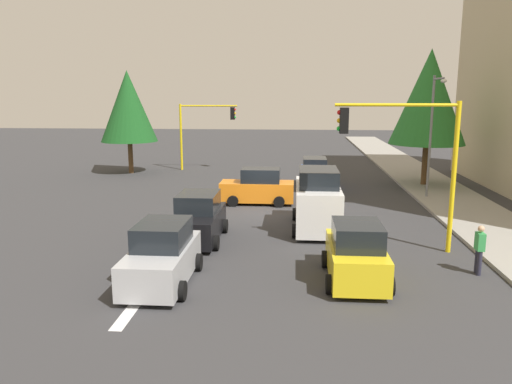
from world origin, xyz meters
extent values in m
plane|color=#353538|center=(0.00, 0.00, 0.00)|extent=(120.00, 120.00, 0.00)
cube|color=gray|center=(-5.00, 10.50, 0.07)|extent=(80.00, 4.00, 0.15)
cube|color=silver|center=(12.30, -3.00, 0.01)|extent=(2.20, 0.36, 0.01)
cone|color=silver|center=(11.00, -3.00, 0.01)|extent=(0.01, 1.10, 1.10)
cylinder|color=yellow|center=(6.00, 7.50, 2.87)|extent=(0.18, 0.18, 5.74)
cylinder|color=yellow|center=(6.00, 5.25, 5.59)|extent=(0.12, 4.50, 0.12)
cube|color=black|center=(6.00, 3.36, 5.01)|extent=(0.36, 0.32, 0.96)
sphere|color=red|center=(6.00, 3.18, 5.31)|extent=(0.18, 0.18, 0.18)
sphere|color=yellow|center=(6.00, 3.18, 5.01)|extent=(0.18, 0.18, 0.18)
sphere|color=green|center=(6.00, 3.18, 4.71)|extent=(0.18, 0.18, 0.18)
cylinder|color=yellow|center=(-14.00, -7.50, 2.61)|extent=(0.18, 0.18, 5.22)
cylinder|color=yellow|center=(-14.00, -5.25, 5.07)|extent=(0.12, 4.50, 0.12)
cube|color=black|center=(-14.00, -3.36, 4.49)|extent=(0.36, 0.32, 0.96)
sphere|color=red|center=(-14.00, -3.18, 4.79)|extent=(0.18, 0.18, 0.18)
sphere|color=yellow|center=(-14.00, -3.18, 4.49)|extent=(0.18, 0.18, 0.18)
sphere|color=green|center=(-14.00, -3.18, 4.19)|extent=(0.18, 0.18, 0.18)
cylinder|color=slate|center=(-4.00, 9.20, 3.50)|extent=(0.14, 0.14, 7.00)
cylinder|color=slate|center=(-3.10, 9.20, 6.80)|extent=(1.80, 0.10, 0.10)
ellipsoid|color=silver|center=(-2.20, 9.20, 6.65)|extent=(0.56, 0.28, 0.20)
cylinder|color=brown|center=(-12.00, -11.00, 1.32)|extent=(0.36, 0.36, 2.64)
cone|color=#19511E|center=(-12.00, -11.00, 5.08)|extent=(4.22, 4.22, 5.28)
cylinder|color=brown|center=(-8.00, 10.00, 1.50)|extent=(0.36, 0.36, 3.00)
cone|color=#28752D|center=(-8.00, 10.00, 5.79)|extent=(4.79, 4.79, 5.99)
cube|color=white|center=(3.05, 2.59, 1.09)|extent=(4.80, 1.90, 1.85)
cube|color=black|center=(3.29, 2.59, 2.40)|extent=(2.50, 1.67, 0.76)
cylinder|color=black|center=(1.56, 1.58, 0.30)|extent=(0.60, 0.20, 0.60)
cylinder|color=black|center=(1.56, 3.60, 0.30)|extent=(0.60, 0.20, 0.60)
cylinder|color=black|center=(4.53, 1.58, 0.30)|extent=(0.60, 0.20, 0.60)
cylinder|color=black|center=(4.53, 3.60, 0.30)|extent=(0.60, 0.20, 0.60)
cube|color=#B2B5BA|center=(10.06, -2.64, 0.69)|extent=(4.11, 1.74, 1.05)
cube|color=black|center=(9.85, -2.64, 1.60)|extent=(2.14, 1.54, 0.76)
cylinder|color=black|center=(11.33, -1.71, 0.30)|extent=(0.60, 0.20, 0.60)
cylinder|color=black|center=(11.33, -3.57, 0.30)|extent=(0.60, 0.20, 0.60)
cylinder|color=black|center=(8.78, -1.71, 0.30)|extent=(0.60, 0.20, 0.60)
cylinder|color=black|center=(8.78, -3.57, 0.30)|extent=(0.60, 0.20, 0.60)
cube|color=orange|center=(-2.00, -0.51, 0.69)|extent=(1.63, 4.04, 1.05)
cube|color=black|center=(-2.00, -0.31, 1.60)|extent=(1.43, 2.10, 0.76)
cylinder|color=black|center=(-1.13, -1.76, 0.30)|extent=(0.20, 0.60, 0.60)
cylinder|color=black|center=(-2.87, -1.76, 0.30)|extent=(0.20, 0.60, 0.60)
cylinder|color=black|center=(-1.13, 0.74, 0.30)|extent=(0.20, 0.60, 0.60)
cylinder|color=black|center=(-2.87, 0.74, 0.30)|extent=(0.20, 0.60, 0.60)
cube|color=black|center=(5.26, -2.42, 0.69)|extent=(4.06, 1.80, 1.05)
cube|color=black|center=(5.06, -2.42, 1.60)|extent=(2.11, 1.58, 0.76)
cylinder|color=black|center=(6.52, -1.46, 0.30)|extent=(0.60, 0.20, 0.60)
cylinder|color=black|center=(6.52, -3.37, 0.30)|extent=(0.60, 0.20, 0.60)
cylinder|color=black|center=(4.01, -1.46, 0.30)|extent=(0.60, 0.20, 0.60)
cylinder|color=black|center=(4.01, -3.37, 0.30)|extent=(0.60, 0.20, 0.60)
cube|color=yellow|center=(9.29, 3.57, 0.69)|extent=(3.77, 1.72, 1.05)
cube|color=black|center=(9.48, 3.57, 1.60)|extent=(1.96, 1.51, 0.76)
cylinder|color=black|center=(8.12, 2.65, 0.30)|extent=(0.60, 0.20, 0.60)
cylinder|color=black|center=(8.12, 4.49, 0.30)|extent=(0.60, 0.20, 0.60)
cylinder|color=black|center=(10.46, 2.65, 0.30)|extent=(0.60, 0.20, 0.60)
cylinder|color=black|center=(10.46, 4.49, 0.30)|extent=(0.60, 0.20, 0.60)
cube|color=blue|center=(-7.10, 2.81, 0.69)|extent=(4.05, 1.67, 1.05)
cube|color=black|center=(-6.90, 2.81, 1.60)|extent=(2.11, 1.47, 0.76)
cylinder|color=black|center=(-8.36, 1.92, 0.30)|extent=(0.60, 0.20, 0.60)
cylinder|color=black|center=(-8.36, 3.71, 0.30)|extent=(0.60, 0.20, 0.60)
cylinder|color=black|center=(-5.85, 1.92, 0.30)|extent=(0.60, 0.20, 0.60)
cylinder|color=black|center=(-5.85, 3.71, 0.30)|extent=(0.60, 0.20, 0.60)
cylinder|color=#262638|center=(8.50, 7.77, 0.42)|extent=(0.16, 0.16, 0.85)
cylinder|color=#262638|center=(8.30, 7.77, 0.42)|extent=(0.16, 0.16, 0.85)
cube|color=green|center=(8.40, 7.77, 1.15)|extent=(0.40, 0.24, 0.60)
sphere|color=tan|center=(8.40, 7.77, 1.59)|extent=(0.22, 0.22, 0.22)
camera|label=1|loc=(24.88, 1.56, 6.00)|focal=34.83mm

